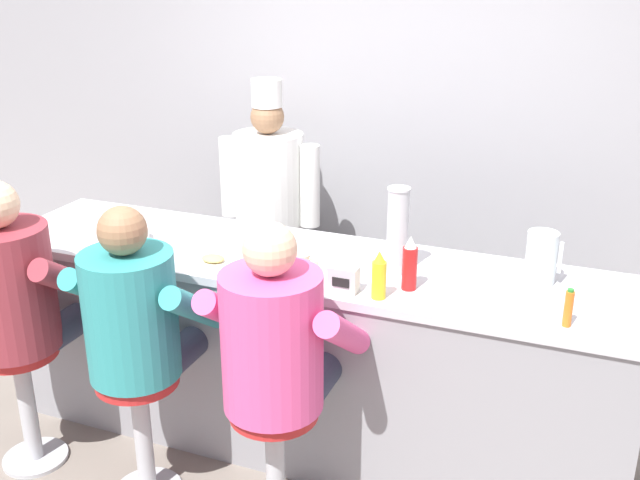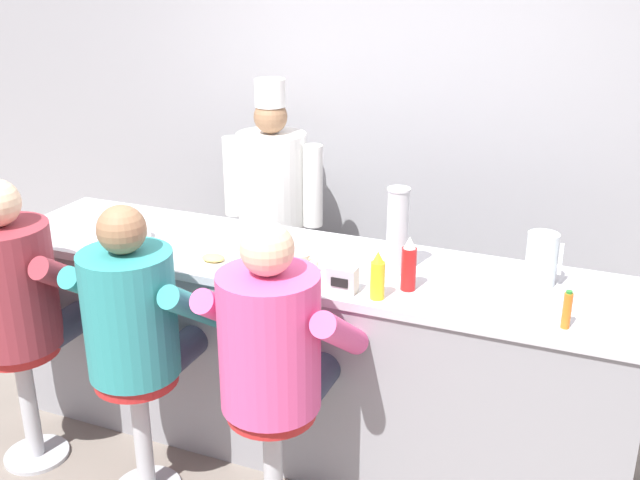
{
  "view_description": "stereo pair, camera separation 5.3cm",
  "coord_description": "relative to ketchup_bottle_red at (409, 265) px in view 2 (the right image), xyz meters",
  "views": [
    {
      "loc": [
        1.28,
        -2.65,
        2.35
      ],
      "look_at": [
        0.1,
        0.34,
        1.11
      ],
      "focal_mm": 42.0,
      "sensor_mm": 36.0,
      "label": 1
    },
    {
      "loc": [
        1.33,
        -2.63,
        2.35
      ],
      "look_at": [
        0.1,
        0.34,
        1.11
      ],
      "focal_mm": 42.0,
      "sensor_mm": 36.0,
      "label": 2
    }
  ],
  "objects": [
    {
      "name": "ground_plane",
      "position": [
        -0.56,
        -0.22,
        -1.11
      ],
      "size": [
        20.0,
        20.0,
        0.0
      ],
      "primitive_type": "plane",
      "color": "slate"
    },
    {
      "name": "wall_back",
      "position": [
        -0.56,
        1.51,
        0.24
      ],
      "size": [
        10.0,
        0.06,
        2.7
      ],
      "color": "#99999E",
      "rests_on": "ground_plane"
    },
    {
      "name": "diner_counter",
      "position": [
        -0.56,
        0.15,
        -0.61
      ],
      "size": [
        3.15,
        0.75,
        0.99
      ],
      "color": "gray",
      "rests_on": "ground_plane"
    },
    {
      "name": "ketchup_bottle_red",
      "position": [
        0.0,
        0.0,
        0.0
      ],
      "size": [
        0.06,
        0.06,
        0.24
      ],
      "color": "red",
      "rests_on": "diner_counter"
    },
    {
      "name": "mustard_bottle_yellow",
      "position": [
        -0.09,
        -0.14,
        -0.01
      ],
      "size": [
        0.06,
        0.06,
        0.21
      ],
      "color": "yellow",
      "rests_on": "diner_counter"
    },
    {
      "name": "hot_sauce_bottle_orange",
      "position": [
        0.66,
        -0.11,
        -0.04
      ],
      "size": [
        0.03,
        0.03,
        0.16
      ],
      "color": "orange",
      "rests_on": "diner_counter"
    },
    {
      "name": "water_pitcher_clear",
      "position": [
        0.51,
        0.28,
        0.0
      ],
      "size": [
        0.15,
        0.13,
        0.23
      ],
      "color": "silver",
      "rests_on": "diner_counter"
    },
    {
      "name": "breakfast_plate",
      "position": [
        -0.91,
        -0.08,
        -0.1
      ],
      "size": [
        0.25,
        0.25,
        0.05
      ],
      "color": "white",
      "rests_on": "diner_counter"
    },
    {
      "name": "cereal_bowl",
      "position": [
        -1.45,
        0.06,
        -0.09
      ],
      "size": [
        0.16,
        0.16,
        0.05
      ],
      "color": "white",
      "rests_on": "diner_counter"
    },
    {
      "name": "coffee_mug_tan",
      "position": [
        -0.51,
        0.01,
        -0.07
      ],
      "size": [
        0.13,
        0.09,
        0.08
      ],
      "color": "beige",
      "rests_on": "diner_counter"
    },
    {
      "name": "coffee_mug_blue",
      "position": [
        -0.65,
        0.08,
        -0.07
      ],
      "size": [
        0.13,
        0.09,
        0.08
      ],
      "color": "#4C7AB2",
      "rests_on": "diner_counter"
    },
    {
      "name": "cup_stack_steel",
      "position": [
        -0.1,
        0.16,
        0.09
      ],
      "size": [
        0.1,
        0.1,
        0.4
      ],
      "color": "#B7BABF",
      "rests_on": "diner_counter"
    },
    {
      "name": "napkin_dispenser_chrome",
      "position": [
        -0.25,
        -0.13,
        -0.06
      ],
      "size": [
        0.13,
        0.08,
        0.11
      ],
      "color": "silver",
      "rests_on": "diner_counter"
    },
    {
      "name": "diner_seated_maroon",
      "position": [
        -1.72,
        -0.5,
        -0.23
      ],
      "size": [
        0.63,
        0.62,
        1.44
      ],
      "color": "#B2B5BA",
      "rests_on": "ground_plane"
    },
    {
      "name": "diner_seated_teal",
      "position": [
        -1.06,
        -0.5,
        -0.24
      ],
      "size": [
        0.6,
        0.59,
        1.4
      ],
      "color": "#B2B5BA",
      "rests_on": "ground_plane"
    },
    {
      "name": "diner_seated_pink",
      "position": [
        -0.4,
        -0.5,
        -0.23
      ],
      "size": [
        0.61,
        0.61,
        1.42
      ],
      "color": "#B2B5BA",
      "rests_on": "ground_plane"
    },
    {
      "name": "cook_in_whites_near",
      "position": [
        -1.16,
        1.05,
        -0.19
      ],
      "size": [
        0.65,
        0.42,
        1.67
      ],
      "color": "#232328",
      "rests_on": "ground_plane"
    }
  ]
}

